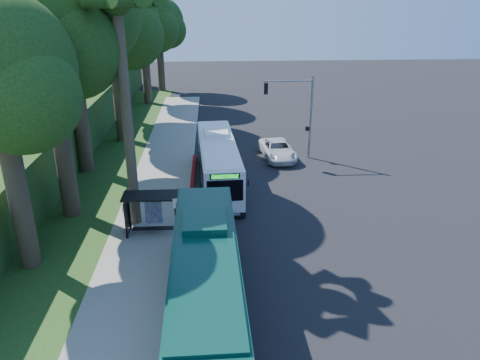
{
  "coord_description": "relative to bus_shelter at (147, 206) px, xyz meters",
  "views": [
    {
      "loc": [
        -3.36,
        -27.63,
        13.36
      ],
      "look_at": [
        -1.64,
        1.0,
        1.72
      ],
      "focal_mm": 35.0,
      "sensor_mm": 36.0,
      "label": 1
    }
  ],
  "objects": [
    {
      "name": "tree_0",
      "position": [
        -5.14,
        2.84,
        9.4
      ],
      "size": [
        8.4,
        8.0,
        15.7
      ],
      "color": "#382B1E",
      "rests_on": "ground"
    },
    {
      "name": "tree_5",
      "position": [
        -3.16,
        42.84,
        7.16
      ],
      "size": [
        7.35,
        7.0,
        12.86
      ],
      "color": "#382B1E",
      "rests_on": "ground"
    },
    {
      "name": "bus_shelter",
      "position": [
        0.0,
        0.0,
        0.0
      ],
      "size": [
        3.2,
        1.51,
        2.55
      ],
      "color": "black",
      "rests_on": "ground"
    },
    {
      "name": "grass_verge",
      "position": [
        -5.74,
        7.86,
        -1.78
      ],
      "size": [
        8.0,
        70.0,
        0.06
      ],
      "primitive_type": "cube",
      "color": "#234719",
      "rests_on": "ground"
    },
    {
      "name": "tree_4",
      "position": [
        -4.14,
        34.84,
        7.92
      ],
      "size": [
        8.4,
        8.0,
        14.14
      ],
      "color": "#382B1E",
      "rests_on": "ground"
    },
    {
      "name": "sidewalk",
      "position": [
        -0.04,
        2.86,
        -1.75
      ],
      "size": [
        4.5,
        70.0,
        0.12
      ],
      "primitive_type": "cube",
      "color": "gray",
      "rests_on": "ground"
    },
    {
      "name": "ground",
      "position": [
        7.26,
        2.86,
        -1.81
      ],
      "size": [
        140.0,
        140.0,
        0.0
      ],
      "primitive_type": "plane",
      "color": "black",
      "rests_on": "ground"
    },
    {
      "name": "tree_3",
      "position": [
        -6.62,
        26.84,
        10.17
      ],
      "size": [
        10.08,
        9.6,
        17.28
      ],
      "color": "#382B1E",
      "rests_on": "ground"
    },
    {
      "name": "tree_2",
      "position": [
        -4.64,
        18.84,
        8.67
      ],
      "size": [
        8.82,
        8.4,
        15.12
      ],
      "color": "#382B1E",
      "rests_on": "ground"
    },
    {
      "name": "red_curb",
      "position": [
        2.26,
        -1.14,
        -1.74
      ],
      "size": [
        0.25,
        30.0,
        0.13
      ],
      "primitive_type": "cube",
      "color": "maroon",
      "rests_on": "ground"
    },
    {
      "name": "white_bus",
      "position": [
        4.22,
        7.55,
        -0.05
      ],
      "size": [
        3.23,
        12.17,
        3.59
      ],
      "rotation": [
        0.0,
        0.0,
        0.05
      ],
      "color": "white",
      "rests_on": "ground"
    },
    {
      "name": "stop_sign_pole",
      "position": [
        1.86,
        -2.14,
        0.28
      ],
      "size": [
        0.35,
        0.06,
        3.17
      ],
      "color": "gray",
      "rests_on": "ground"
    },
    {
      "name": "tree_1",
      "position": [
        -6.12,
        10.84,
        10.92
      ],
      "size": [
        10.5,
        10.0,
        18.26
      ],
      "color": "#382B1E",
      "rests_on": "ground"
    },
    {
      "name": "traffic_signal_pole",
      "position": [
        11.04,
        12.86,
        2.62
      ],
      "size": [
        4.1,
        0.3,
        7.0
      ],
      "color": "gray",
      "rests_on": "ground"
    },
    {
      "name": "teal_bus",
      "position": [
        3.45,
        -7.8,
        0.1
      ],
      "size": [
        3.01,
        13.12,
        3.9
      ],
      "rotation": [
        0.0,
        0.0,
        0.02
      ],
      "color": "#0A382D",
      "rests_on": "ground"
    },
    {
      "name": "pickup",
      "position": [
        9.38,
        12.9,
        -1.05
      ],
      "size": [
        2.97,
        5.65,
        1.52
      ],
      "primitive_type": "imported",
      "rotation": [
        0.0,
        0.0,
        0.09
      ],
      "color": "silver",
      "rests_on": "ground"
    },
    {
      "name": "palm_tree",
      "position": [
        -0.94,
        1.36,
        10.57
      ],
      "size": [
        4.2,
        4.2,
        14.4
      ],
      "color": "#4C3F2D",
      "rests_on": "ground"
    }
  ]
}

